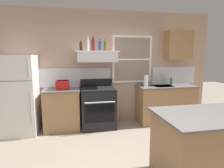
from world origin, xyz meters
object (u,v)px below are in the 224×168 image
toaster (63,85)px  bottle_rose_pink (112,46)px  bottle_olive_oil_square (105,46)px  bottle_red_label_wine (93,45)px  stove_range (98,107)px  paper_towel_roll (146,81)px  bottle_blue_liqueur (100,46)px  bottle_brown_stout (81,47)px  bottle_clear_tall (88,45)px  refrigerator (19,95)px  kitchen_island (210,147)px  dish_soap_bottle (171,81)px

toaster → bottle_rose_pink: bottle_rose_pink is taller
bottle_olive_oil_square → bottle_red_label_wine: bearing=177.5°
stove_range → bottle_olive_oil_square: (0.20, 0.14, 1.39)m
paper_towel_roll → bottle_blue_liqueur: bearing=180.0°
bottle_blue_liqueur → bottle_brown_stout: bearing=175.6°
bottle_brown_stout → bottle_blue_liqueur: size_ratio=0.86×
stove_range → bottle_red_label_wine: bottle_red_label_wine is taller
bottle_clear_tall → paper_towel_roll: size_ratio=1.18×
refrigerator → paper_towel_roll: refrigerator is taller
bottle_rose_pink → paper_towel_roll: size_ratio=1.00×
bottle_blue_liqueur → toaster: bearing=-180.0°
bottle_red_label_wine → toaster: bearing=-170.3°
refrigerator → stove_range: size_ratio=1.52×
kitchen_island → toaster: bearing=132.3°
stove_range → bottle_blue_liqueur: 1.39m
bottle_red_label_wine → kitchen_island: size_ratio=0.23×
paper_towel_roll → kitchen_island: paper_towel_roll is taller
bottle_clear_tall → paper_towel_roll: (1.37, -0.03, -0.83)m
bottle_brown_stout → bottle_rose_pink: (0.70, -0.01, 0.02)m
bottle_clear_tall → bottle_rose_pink: bottle_clear_tall is taller
bottle_olive_oil_square → kitchen_island: size_ratio=0.19×
toaster → paper_towel_roll: bearing=-0.0°
bottle_clear_tall → dish_soap_bottle: (2.08, 0.07, -0.88)m
bottle_clear_tall → bottle_rose_pink: bearing=-1.2°
dish_soap_bottle → refrigerator: bearing=-177.4°
bottle_clear_tall → dish_soap_bottle: bearing=1.9°
toaster → bottle_red_label_wine: bearing=9.7°
toaster → bottle_olive_oil_square: 1.29m
bottle_red_label_wine → dish_soap_bottle: bearing=-0.5°
refrigerator → bottle_clear_tall: size_ratio=5.21×
stove_range → toaster: bearing=177.2°
paper_towel_roll → dish_soap_bottle: size_ratio=1.50×
bottle_red_label_wine → bottle_rose_pink: bearing=-13.3°
toaster → bottle_red_label_wine: (0.69, 0.12, 0.87)m
bottle_rose_pink → toaster: bearing=-179.0°
stove_range → bottle_blue_liqueur: (0.07, 0.04, 1.39)m
kitchen_island → bottle_olive_oil_square: bearing=113.9°
bottle_rose_pink → bottle_blue_liqueur: bearing=-176.1°
bottle_clear_tall → bottle_olive_oil_square: size_ratio=1.20×
bottle_olive_oil_square → dish_soap_bottle: (1.68, -0.01, -0.86)m
refrigerator → bottle_clear_tall: bearing=3.6°
stove_range → dish_soap_bottle: 1.96m
bottle_rose_pink → dish_soap_bottle: bottle_rose_pink is taller
bottle_rose_pink → paper_towel_roll: (0.82, -0.02, -0.81)m
bottle_clear_tall → paper_towel_roll: 1.60m
paper_towel_roll → kitchen_island: 2.25m
toaster → dish_soap_bottle: toaster is taller
toaster → dish_soap_bottle: size_ratio=1.65×
bottle_clear_tall → bottle_rose_pink: 0.54m
refrigerator → dish_soap_bottle: size_ratio=9.20×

